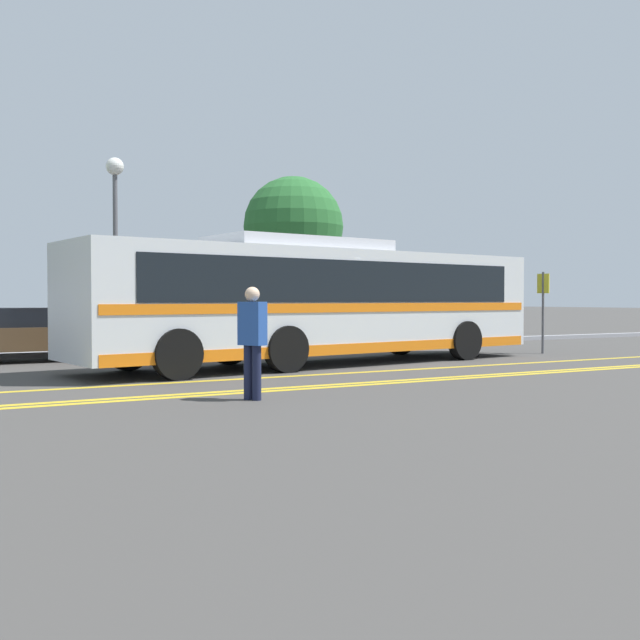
{
  "coord_description": "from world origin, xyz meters",
  "views": [
    {
      "loc": [
        -7.77,
        -15.65,
        1.56
      ],
      "look_at": [
        0.89,
        0.01,
        1.06
      ],
      "focal_mm": 42.0,
      "sensor_mm": 36.0,
      "label": 1
    }
  ],
  "objects_px": {
    "bus_stop_sign": "(543,302)",
    "tree_1": "(293,227)",
    "transit_bus": "(320,300)",
    "parked_car_1": "(20,334)",
    "pedestrian_0": "(252,335)",
    "street_lamp": "(115,207)"
  },
  "relations": [
    {
      "from": "bus_stop_sign",
      "to": "tree_1",
      "type": "xyz_separation_m",
      "value": [
        -2.89,
        10.12,
        2.86
      ]
    },
    {
      "from": "pedestrian_0",
      "to": "transit_bus",
      "type": "bearing_deg",
      "value": 115.52
    },
    {
      "from": "tree_1",
      "to": "parked_car_1",
      "type": "bearing_deg",
      "value": -151.04
    },
    {
      "from": "transit_bus",
      "to": "parked_car_1",
      "type": "relative_size",
      "value": 3.11
    },
    {
      "from": "parked_car_1",
      "to": "bus_stop_sign",
      "type": "relative_size",
      "value": 1.73
    },
    {
      "from": "street_lamp",
      "to": "tree_1",
      "type": "relative_size",
      "value": 0.92
    },
    {
      "from": "street_lamp",
      "to": "transit_bus",
      "type": "bearing_deg",
      "value": -64.91
    },
    {
      "from": "transit_bus",
      "to": "street_lamp",
      "type": "distance_m",
      "value": 8.01
    },
    {
      "from": "pedestrian_0",
      "to": "street_lamp",
      "type": "xyz_separation_m",
      "value": [
        0.8,
        11.89,
        3.31
      ]
    },
    {
      "from": "pedestrian_0",
      "to": "tree_1",
      "type": "height_order",
      "value": "tree_1"
    },
    {
      "from": "bus_stop_sign",
      "to": "tree_1",
      "type": "height_order",
      "value": "tree_1"
    },
    {
      "from": "transit_bus",
      "to": "tree_1",
      "type": "xyz_separation_m",
      "value": [
        4.42,
        10.1,
        2.79
      ]
    },
    {
      "from": "transit_bus",
      "to": "street_lamp",
      "type": "xyz_separation_m",
      "value": [
        -3.19,
        6.81,
        2.76
      ]
    },
    {
      "from": "transit_bus",
      "to": "pedestrian_0",
      "type": "height_order",
      "value": "transit_bus"
    },
    {
      "from": "street_lamp",
      "to": "parked_car_1",
      "type": "bearing_deg",
      "value": -139.36
    },
    {
      "from": "bus_stop_sign",
      "to": "street_lamp",
      "type": "distance_m",
      "value": 12.84
    },
    {
      "from": "transit_bus",
      "to": "bus_stop_sign",
      "type": "relative_size",
      "value": 5.36
    },
    {
      "from": "pedestrian_0",
      "to": "bus_stop_sign",
      "type": "bearing_deg",
      "value": 87.79
    },
    {
      "from": "transit_bus",
      "to": "street_lamp",
      "type": "height_order",
      "value": "street_lamp"
    },
    {
      "from": "bus_stop_sign",
      "to": "tree_1",
      "type": "bearing_deg",
      "value": -171.83
    },
    {
      "from": "bus_stop_sign",
      "to": "tree_1",
      "type": "distance_m",
      "value": 10.91
    },
    {
      "from": "transit_bus",
      "to": "pedestrian_0",
      "type": "relative_size",
      "value": 7.18
    }
  ]
}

